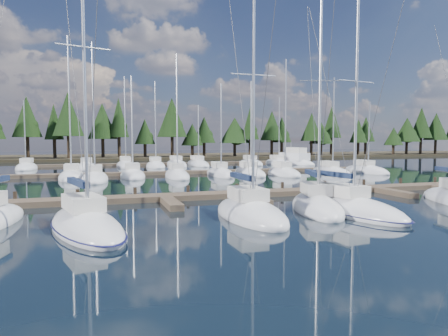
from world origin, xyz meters
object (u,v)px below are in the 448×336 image
object	(u,v)px
front_sailboat_2	(250,213)
front_sailboat_3	(317,206)
front_sailboat_1	(86,225)
front_sailboat_4	(348,209)
main_dock	(244,195)
motor_yacht_right	(295,161)

from	to	relation	value
front_sailboat_2	front_sailboat_3	xyz separation A→B (m)	(4.81, 0.97, 0.00)
front_sailboat_1	front_sailboat_4	size ratio (longest dim) A/B	1.11
main_dock	motor_yacht_right	distance (m)	43.86
main_dock	front_sailboat_2	size ratio (longest dim) A/B	3.07
front_sailboat_2	front_sailboat_4	xyz separation A→B (m)	(6.17, -0.36, -0.01)
front_sailboat_1	front_sailboat_4	xyz separation A→B (m)	(14.87, 0.34, -0.02)
front_sailboat_2	front_sailboat_3	bearing A→B (deg)	11.39
front_sailboat_2	motor_yacht_right	size ratio (longest dim) A/B	1.35
main_dock	front_sailboat_1	world-z (taller)	front_sailboat_1
front_sailboat_4	motor_yacht_right	xyz separation A→B (m)	(19.95, 44.94, 0.27)
front_sailboat_2	front_sailboat_3	size ratio (longest dim) A/B	1.00
front_sailboat_1	main_dock	bearing A→B (deg)	36.61
front_sailboat_3	front_sailboat_2	bearing A→B (deg)	-168.61
front_sailboat_2	front_sailboat_4	world-z (taller)	front_sailboat_2
front_sailboat_2	motor_yacht_right	distance (m)	51.67
main_dock	front_sailboat_3	bearing A→B (deg)	-70.93
front_sailboat_1	motor_yacht_right	xyz separation A→B (m)	(34.82, 45.28, 0.25)
front_sailboat_2	front_sailboat_3	world-z (taller)	front_sailboat_3
main_dock	front_sailboat_1	distance (m)	13.96
front_sailboat_1	front_sailboat_3	world-z (taller)	front_sailboat_1
front_sailboat_3	main_dock	bearing A→B (deg)	109.07
front_sailboat_3	motor_yacht_right	bearing A→B (deg)	63.96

